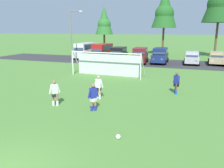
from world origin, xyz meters
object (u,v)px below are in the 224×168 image
object	(u,v)px
soccer_goal	(108,63)
parked_car_slot_far_right	(216,58)
player_striker_near	(93,97)
street_lamp	(72,37)
soccer_ball	(118,137)
parked_car_slot_center_right	(160,55)
player_winger_left	(55,93)
parked_car_slot_center	(140,55)
parked_car_slot_right	(192,58)
parked_car_slot_center_left	(118,54)
parked_car_slot_left	(102,52)
player_midfield_center	(176,83)
parked_car_slot_far_left	(85,50)
player_defender_far	(99,87)

from	to	relation	value
soccer_goal	parked_car_slot_far_right	size ratio (longest dim) A/B	1.74
player_striker_near	street_lamp	distance (m)	19.48
soccer_ball	street_lamp	size ratio (longest dim) A/B	0.03
soccer_goal	player_striker_near	world-z (taller)	soccer_goal
parked_car_slot_center_right	player_winger_left	bearing A→B (deg)	-100.61
parked_car_slot_center	parked_car_slot_right	distance (m)	7.15
parked_car_slot_center_right	parked_car_slot_center_left	bearing A→B (deg)	-171.80
parked_car_slot_left	parked_car_slot_center	size ratio (longest dim) A/B	1.04
parked_car_slot_left	parked_car_slot_right	size ratio (longest dim) A/B	1.17
parked_car_slot_right	player_winger_left	bearing A→B (deg)	-111.01
soccer_goal	player_midfield_center	world-z (taller)	soccer_goal
soccer_ball	parked_car_slot_far_left	world-z (taller)	parked_car_slot_far_left
player_winger_left	parked_car_slot_center_right	bearing A→B (deg)	79.39
player_winger_left	parked_car_slot_center_left	distance (m)	19.89
player_winger_left	parked_car_slot_right	distance (m)	22.69
soccer_ball	player_midfield_center	distance (m)	8.41
player_defender_far	parked_car_slot_center_right	distance (m)	18.46
player_striker_near	parked_car_slot_far_left	world-z (taller)	parked_car_slot_far_left
soccer_goal	street_lamp	distance (m)	10.16
soccer_ball	parked_car_slot_far_left	xyz separation A→B (m)	(-13.62, 24.79, 1.23)
player_midfield_center	player_defender_far	world-z (taller)	same
player_striker_near	player_midfield_center	xyz separation A→B (m)	(4.37, 5.27, 0.00)
player_midfield_center	parked_car_slot_far_right	size ratio (longest dim) A/B	0.38
parked_car_slot_far_right	street_lamp	bearing A→B (deg)	-163.07
player_defender_far	parked_car_slot_right	bearing A→B (deg)	72.07
parked_car_slot_right	parked_car_slot_far_right	bearing A→B (deg)	14.50
parked_car_slot_center_left	parked_car_slot_center_right	world-z (taller)	same
soccer_goal	parked_car_slot_far_left	world-z (taller)	soccer_goal
player_defender_far	parked_car_slot_center	xyz separation A→B (m)	(-0.89, 17.51, 0.29)
player_winger_left	parked_car_slot_far_right	xyz separation A→B (m)	(11.30, 22.00, 0.05)
soccer_ball	player_winger_left	xyz separation A→B (m)	(-5.09, 2.93, 0.71)
soccer_ball	parked_car_slot_right	xyz separation A→B (m)	(3.04, 24.11, 0.77)
player_defender_far	parked_car_slot_far_left	distance (m)	22.26
soccer_ball	parked_car_slot_right	distance (m)	24.31
soccer_ball	parked_car_slot_center_left	world-z (taller)	parked_car_slot_center_left
player_striker_near	street_lamp	world-z (taller)	street_lamp
player_defender_far	parked_car_slot_left	distance (m)	19.88
parked_car_slot_far_right	street_lamp	size ratio (longest dim) A/B	0.60
soccer_goal	player_striker_near	distance (m)	10.30
parked_car_slot_far_left	parked_car_slot_far_right	distance (m)	19.84
player_striker_near	parked_car_slot_far_right	bearing A→B (deg)	68.56
parked_car_slot_center	parked_car_slot_right	xyz separation A→B (m)	(7.00, 1.40, -0.24)
player_winger_left	parked_car_slot_far_right	size ratio (longest dim) A/B	0.38
player_defender_far	soccer_goal	bearing A→B (deg)	105.60
player_defender_far	parked_car_slot_right	xyz separation A→B (m)	(6.12, 18.91, 0.05)
player_defender_far	parked_car_slot_center_left	world-z (taller)	parked_car_slot_center_left
soccer_goal	parked_car_slot_right	world-z (taller)	soccer_goal
parked_car_slot_far_left	parked_car_slot_center_left	world-z (taller)	parked_car_slot_far_left
soccer_goal	player_defender_far	size ratio (longest dim) A/B	4.56
parked_car_slot_left	parked_car_slot_right	distance (m)	13.20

